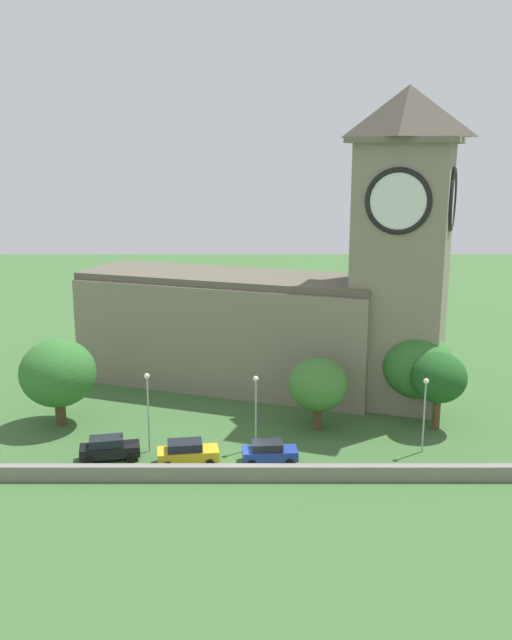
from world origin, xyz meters
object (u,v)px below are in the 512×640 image
(tree_riverside_east, at_px, (417,366))
(tree_by_tower, at_px, (57,373))
(car_yellow, at_px, (186,452))
(church, at_px, (288,301))
(tree_churchyard, at_px, (437,378))
(car_black, at_px, (108,448))
(streetlamp_central, at_px, (255,399))
(streetlamp_west_mid, at_px, (147,399))
(streetlamp_east_mid, at_px, (424,402))
(tree_riverside_west, at_px, (317,384))
(car_blue, at_px, (268,452))

(tree_riverside_east, distance_m, tree_by_tower, 31.85)
(car_yellow, bearing_deg, tree_by_tower, 146.28)
(church, relative_size, tree_churchyard, 5.59)
(car_black, height_order, streetlamp_central, streetlamp_central)
(car_black, height_order, streetlamp_west_mid, streetlamp_west_mid)
(car_yellow, height_order, streetlamp_east_mid, streetlamp_east_mid)
(tree_riverside_west, bearing_deg, car_yellow, -147.03)
(tree_riverside_west, relative_size, tree_by_tower, 0.83)
(streetlamp_east_mid, distance_m, tree_churchyard, 5.31)
(car_black, bearing_deg, car_blue, -2.19)
(church, relative_size, tree_riverside_east, 5.09)
(car_black, xyz_separation_m, streetlamp_central, (11.40, 2.12, 3.24))
(streetlamp_east_mid, relative_size, tree_by_tower, 0.80)
(church, distance_m, streetlamp_west_mid, 19.82)
(car_black, distance_m, car_blue, 12.43)
(church, xyz_separation_m, car_black, (-14.65, -16.79, -8.17))
(car_blue, xyz_separation_m, tree_churchyard, (14.54, 6.67, 3.77))
(streetlamp_east_mid, bearing_deg, tree_riverside_east, 80.65)
(car_yellow, distance_m, tree_riverside_west, 12.98)
(car_black, relative_size, tree_churchyard, 0.71)
(church, bearing_deg, car_blue, -97.35)
(tree_riverside_east, height_order, tree_by_tower, tree_by_tower)
(car_blue, bearing_deg, tree_by_tower, 157.06)
(church, height_order, tree_churchyard, church)
(car_blue, relative_size, tree_riverside_west, 0.69)
(tree_by_tower, bearing_deg, streetlamp_east_mid, -10.78)
(tree_riverside_west, bearing_deg, tree_riverside_east, 20.31)
(church, relative_size, streetlamp_west_mid, 5.83)
(church, bearing_deg, tree_churchyard, -40.71)
(streetlamp_east_mid, xyz_separation_m, tree_riverside_east, (1.34, 8.16, 0.38))
(church, distance_m, car_yellow, 21.11)
(streetlamp_central, height_order, tree_riverside_east, tree_riverside_east)
(church, distance_m, tree_riverside_west, 11.97)
(streetlamp_central, relative_size, tree_by_tower, 0.80)
(tree_churchyard, bearing_deg, church, 139.29)
(car_yellow, bearing_deg, streetlamp_central, 28.41)
(streetlamp_west_mid, distance_m, tree_churchyard, 24.51)
(tree_riverside_east, relative_size, tree_churchyard, 1.10)
(church, height_order, tree_by_tower, church)
(church, bearing_deg, streetlamp_central, -102.50)
(streetlamp_east_mid, distance_m, tree_riverside_west, 9.26)
(tree_riverside_east, distance_m, tree_riverside_west, 9.94)
(car_yellow, distance_m, tree_churchyard, 22.24)
(car_blue, distance_m, tree_churchyard, 16.44)
(car_black, relative_size, car_yellow, 0.99)
(car_black, distance_m, tree_riverside_west, 18.07)
(car_yellow, height_order, streetlamp_west_mid, streetlamp_west_mid)
(tree_riverside_west, bearing_deg, church, 100.97)
(streetlamp_east_mid, bearing_deg, tree_churchyard, 64.43)
(streetlamp_central, height_order, tree_churchyard, tree_churchyard)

